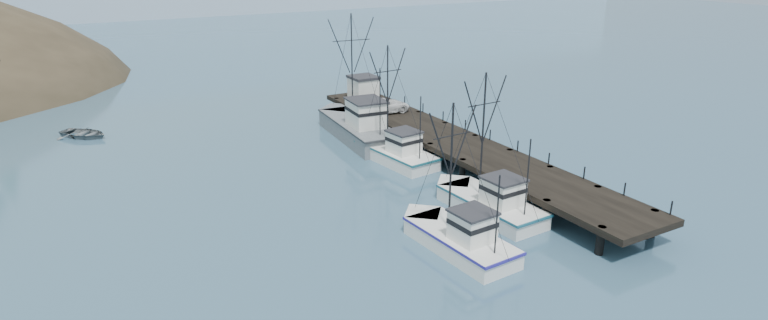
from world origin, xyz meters
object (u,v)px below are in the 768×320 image
pier (453,142)px  pier_shed (363,87)px  motorboat (84,137)px  trawler_mid (457,237)px  trawler_near (488,202)px  pickup_truck (384,106)px  work_vessel (358,126)px  trawler_far (394,152)px

pier → pier_shed: size_ratio=13.75×
motorboat → pier: bearing=-81.8°
motorboat → trawler_mid: bearing=-105.5°
trawler_near → motorboat: 44.12m
trawler_mid → pier_shed: size_ratio=3.19×
pier_shed → motorboat: size_ratio=0.59×
trawler_near → pickup_truck: bearing=80.4°
trawler_mid → pier_shed: bearing=72.6°
pier_shed → pickup_truck: bearing=-98.1°
trawler_near → trawler_mid: 6.54m
pier → motorboat: (-29.89, 25.12, -1.69)m
work_vessel → pier_shed: work_vessel is taller
trawler_far → pickup_truck: trawler_far is taller
trawler_far → pier_shed: trawler_far is taller
pier_shed → motorboat: (-29.86, 7.12, -3.42)m
pier → motorboat: pier is taller
work_vessel → pickup_truck: 4.04m
work_vessel → pickup_truck: work_vessel is taller
trawler_near → motorboat: bearing=124.7°
pier_shed → motorboat: pier_shed is taller
pier → work_vessel: size_ratio=2.80×
pier_shed → pickup_truck: 6.60m
trawler_far → motorboat: trawler_far is taller
trawler_near → pier_shed: bearing=80.8°
trawler_far → trawler_near: bearing=-89.0°
trawler_mid → trawler_far: size_ratio=0.92×
pier → trawler_near: (-4.78, -11.14, -0.87)m
pier → trawler_mid: (-10.26, -14.71, -0.87)m
trawler_near → trawler_far: 13.61m
pier → pickup_truck: (-0.96, 11.50, 1.11)m
pier → trawler_far: bearing=153.8°
work_vessel → motorboat: (-25.32, 14.54, -1.23)m
pier_shed → pickup_truck: size_ratio=0.55×
work_vessel → pickup_truck: size_ratio=2.72×
trawler_near → work_vessel: 21.73m
pier → trawler_far: (-5.01, 2.47, -0.87)m
trawler_near → trawler_mid: size_ratio=1.07×
trawler_mid → pickup_truck: bearing=70.5°
pickup_truck → motorboat: bearing=67.6°
pickup_truck → pier_shed: bearing=-5.3°
work_vessel → motorboat: work_vessel is taller
trawler_far → pier_shed: bearing=72.2°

